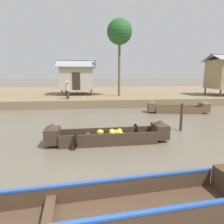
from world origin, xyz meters
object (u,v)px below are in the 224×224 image
(palm_tree_mid, at_px, (120,32))
(mooring_post, at_px, (181,117))
(viewer_boat, at_px, (109,208))
(fishing_skiff_distant, at_px, (178,108))
(banana_boat, at_px, (109,135))
(stilt_house_mid_left, at_px, (77,77))
(vendor_person, at_px, (67,89))

(palm_tree_mid, distance_m, mooring_post, 12.37)
(viewer_boat, height_order, fishing_skiff_distant, fishing_skiff_distant)
(banana_boat, height_order, stilt_house_mid_left, stilt_house_mid_left)
(palm_tree_mid, relative_size, vendor_person, 4.56)
(stilt_house_mid_left, xyz_separation_m, mooring_post, (6.12, -12.80, -1.92))
(viewer_boat, bearing_deg, stilt_house_mid_left, 95.38)
(fishing_skiff_distant, distance_m, mooring_post, 5.13)
(mooring_post, bearing_deg, palm_tree_mid, 99.37)
(stilt_house_mid_left, height_order, vendor_person, stilt_house_mid_left)
(viewer_boat, height_order, vendor_person, vendor_person)
(viewer_boat, bearing_deg, palm_tree_mid, 81.00)
(banana_boat, xyz_separation_m, mooring_post, (3.94, 1.42, 0.39))
(stilt_house_mid_left, xyz_separation_m, palm_tree_mid, (4.38, -2.26, 4.32))
(banana_boat, height_order, vendor_person, vendor_person)
(viewer_boat, relative_size, stilt_house_mid_left, 1.61)
(banana_boat, bearing_deg, mooring_post, 19.79)
(vendor_person, bearing_deg, fishing_skiff_distant, -23.20)
(stilt_house_mid_left, distance_m, mooring_post, 14.32)
(stilt_house_mid_left, bearing_deg, palm_tree_mid, -27.33)
(vendor_person, xyz_separation_m, mooring_post, (6.75, -8.45, -0.92))
(viewer_boat, distance_m, fishing_skiff_distant, 12.43)
(viewer_boat, bearing_deg, mooring_post, 53.94)
(viewer_boat, xyz_separation_m, vendor_person, (-2.40, 14.43, 1.37))
(banana_boat, bearing_deg, stilt_house_mid_left, 98.72)
(viewer_boat, height_order, stilt_house_mid_left, stilt_house_mid_left)
(viewer_boat, xyz_separation_m, fishing_skiff_distant, (6.34, 10.69, 0.07))
(banana_boat, bearing_deg, palm_tree_mid, 79.57)
(palm_tree_mid, height_order, vendor_person, palm_tree_mid)
(viewer_boat, xyz_separation_m, mooring_post, (4.35, 5.98, 0.45))
(banana_boat, distance_m, vendor_person, 10.35)
(viewer_boat, relative_size, vendor_person, 4.01)
(fishing_skiff_distant, xyz_separation_m, mooring_post, (-1.99, -4.71, 0.38))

